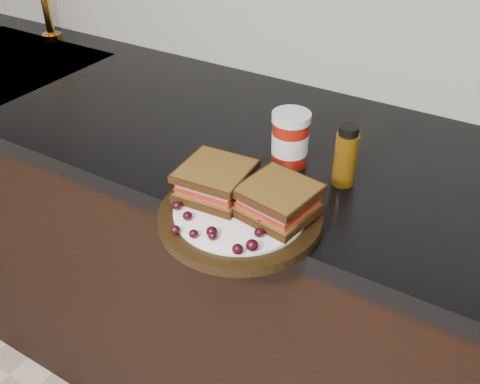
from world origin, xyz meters
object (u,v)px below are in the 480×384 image
at_px(plate, 240,216).
at_px(oil_bottle, 346,156).
at_px(sandwich_left, 216,181).
at_px(condiment_jar, 290,139).

bearing_deg(plate, oil_bottle, 62.42).
xyz_separation_m(sandwich_left, condiment_jar, (0.05, 0.19, 0.00)).
xyz_separation_m(plate, condiment_jar, (-0.01, 0.21, 0.05)).
distance_m(sandwich_left, oil_bottle, 0.25).
bearing_deg(condiment_jar, plate, -86.20).
bearing_deg(oil_bottle, plate, -117.58).
bearing_deg(condiment_jar, oil_bottle, -4.89).
bearing_deg(condiment_jar, sandwich_left, -103.75).
distance_m(sandwich_left, condiment_jar, 0.20).
bearing_deg(oil_bottle, sandwich_left, -132.35).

